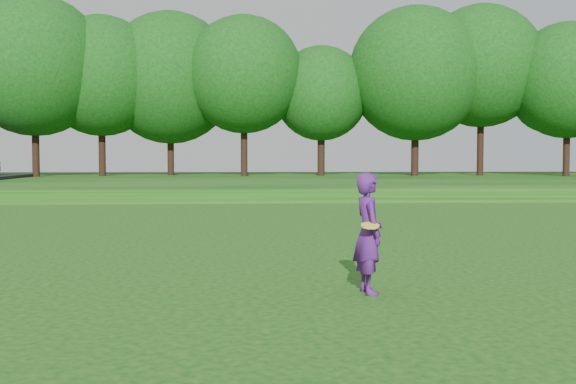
{
  "coord_description": "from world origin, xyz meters",
  "views": [
    {
      "loc": [
        2.35,
        -10.9,
        2.06
      ],
      "look_at": [
        3.05,
        3.65,
        1.3
      ],
      "focal_mm": 45.0,
      "sensor_mm": 36.0,
      "label": 1
    }
  ],
  "objects": [
    {
      "name": "ground",
      "position": [
        0.0,
        0.0,
        0.0
      ],
      "size": [
        140.0,
        140.0,
        0.0
      ],
      "primitive_type": "plane",
      "color": "#0D440F",
      "rests_on": "ground"
    },
    {
      "name": "berm",
      "position": [
        0.0,
        34.0,
        0.3
      ],
      "size": [
        130.0,
        30.0,
        0.6
      ],
      "primitive_type": "cube",
      "color": "#0D440F",
      "rests_on": "ground"
    },
    {
      "name": "walking_path",
      "position": [
        0.0,
        20.0,
        0.02
      ],
      "size": [
        130.0,
        1.6,
        0.04
      ],
      "primitive_type": "cube",
      "color": "gray",
      "rests_on": "ground"
    },
    {
      "name": "treeline",
      "position": [
        0.0,
        38.0,
        8.1
      ],
      "size": [
        104.0,
        7.0,
        15.0
      ],
      "primitive_type": null,
      "color": "#0E3C0E",
      "rests_on": "berm"
    },
    {
      "name": "woman",
      "position": [
        4.05,
        -0.35,
        0.9
      ],
      "size": [
        0.53,
        0.78,
        1.79
      ],
      "color": "#541A77",
      "rests_on": "ground"
    }
  ]
}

